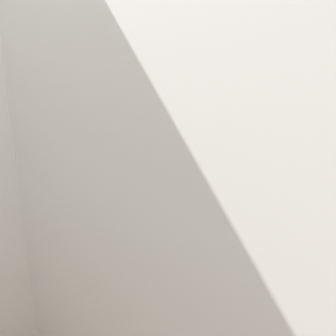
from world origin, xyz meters
TOP-DOWN VIEW (x-y plane):
  - ground_plane at (0.00, 0.00)m, footprint 6.00×6.00m
  - wall_back at (0.00, 0.36)m, footprint 6.00×0.06m
  - wall_left at (-0.72, 0.00)m, footprint 0.05×6.00m
  - desk at (0.31, -0.02)m, footprint 1.26×0.64m
  - book_stack_tall at (-0.14, 0.08)m, footprint 0.20×0.20m
  - book_stack_keyboard_riser at (-0.08, -0.10)m, footprint 0.24×0.20m
  - book_stack_side at (0.40, -0.04)m, footprint 0.23×0.19m
  - laptop at (-0.14, 0.13)m, footprint 0.30×0.27m
  - keyboard at (-0.08, -0.09)m, footprint 0.43×0.16m
  - computer_mouse at (0.23, -0.00)m, footprint 0.06×0.10m
  - mug at (-0.49, 0.14)m, footprint 0.11×0.08m
  - water_bottle at (0.45, -0.14)m, footprint 0.07×0.07m
  - cell_phone at (0.24, -0.18)m, footprint 0.07×0.14m

SIDE VIEW (x-z plane):
  - ground_plane at x=0.00m, z-range 0.00..0.00m
  - desk at x=0.31m, z-range 0.03..0.80m
  - cell_phone at x=0.24m, z-range 0.76..0.77m
  - computer_mouse at x=0.23m, z-range 0.76..0.80m
  - mug at x=-0.49m, z-range 0.76..0.85m
  - book_stack_side at x=0.40m, z-range 0.76..0.87m
  - book_stack_keyboard_riser at x=-0.08m, z-range 0.77..0.91m
  - water_bottle at x=0.45m, z-range 0.76..0.94m
  - book_stack_tall at x=-0.14m, z-range 0.77..0.99m
  - keyboard at x=-0.08m, z-range 0.90..0.92m
  - laptop at x=-0.14m, z-range 0.93..1.15m
  - wall_left at x=-0.72m, z-range 0.00..2.60m
  - wall_back at x=0.00m, z-range 0.00..2.60m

